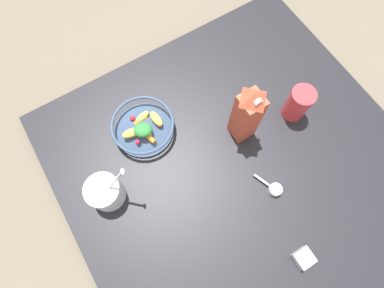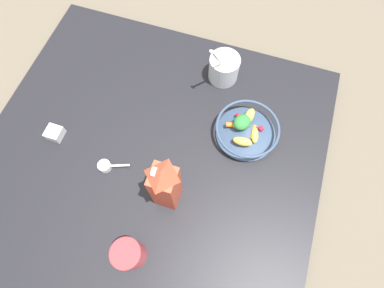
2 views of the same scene
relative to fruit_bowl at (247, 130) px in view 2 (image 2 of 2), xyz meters
name	(u,v)px [view 2 (image 2 of 2)]	position (x,y,z in m)	size (l,w,h in m)	color
ground_plane	(148,167)	(0.21, -0.29, -0.07)	(6.00, 6.00, 0.00)	#665B4C
countertop	(147,165)	(0.21, -0.29, -0.05)	(1.16, 1.16, 0.03)	black
fruit_bowl	(247,130)	(0.00, 0.00, 0.00)	(0.22, 0.22, 0.08)	#384C6B
milk_carton	(165,186)	(0.29, -0.18, 0.10)	(0.07, 0.07, 0.27)	#CC4C33
yogurt_tub	(224,67)	(-0.21, -0.14, 0.02)	(0.16, 0.11, 0.24)	silver
drinking_cup	(130,254)	(0.50, -0.22, 0.04)	(0.09, 0.09, 0.14)	#DB383D
spice_jar	(55,134)	(0.21, -0.64, -0.02)	(0.05, 0.05, 0.04)	silver
measuring_scoop	(106,166)	(0.27, -0.42, -0.02)	(0.05, 0.10, 0.03)	white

